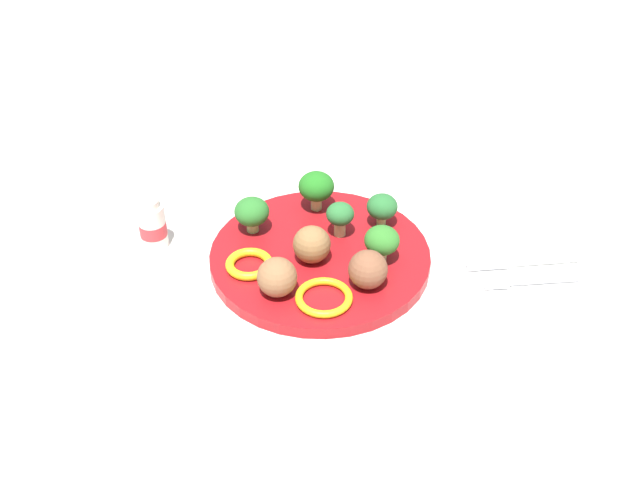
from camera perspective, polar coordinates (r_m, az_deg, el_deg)
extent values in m
plane|color=silver|center=(1.02, 0.00, -1.61)|extent=(4.00, 4.00, 0.00)
cylinder|color=maroon|center=(1.02, 0.00, -1.26)|extent=(0.28, 0.28, 0.02)
cylinder|color=#A9C476|center=(1.08, -0.06, 2.66)|extent=(0.01, 0.01, 0.02)
ellipsoid|color=#216D1D|center=(1.07, -0.07, 3.86)|extent=(0.05, 0.05, 0.04)
cylinder|color=#8FD070|center=(1.06, 4.40, 1.40)|extent=(0.01, 0.01, 0.01)
ellipsoid|color=#28652F|center=(1.04, 4.46, 2.39)|extent=(0.04, 0.04, 0.03)
cylinder|color=#9DC275|center=(1.00, 4.38, -1.10)|extent=(0.01, 0.01, 0.01)
ellipsoid|color=#307327|center=(0.98, 4.44, -0.02)|extent=(0.04, 0.04, 0.04)
cylinder|color=#A8C982|center=(1.04, 1.43, 0.83)|extent=(0.02, 0.02, 0.02)
ellipsoid|color=#2A6831|center=(1.02, 1.45, 1.88)|extent=(0.04, 0.04, 0.03)
cylinder|color=#92C96F|center=(1.05, -4.82, 0.98)|extent=(0.02, 0.02, 0.01)
ellipsoid|color=#2A6C28|center=(1.03, -4.89, 2.04)|extent=(0.05, 0.05, 0.04)
sphere|color=olive|center=(0.99, -0.59, -0.32)|extent=(0.05, 0.05, 0.05)
sphere|color=brown|center=(0.95, 3.44, -2.11)|extent=(0.05, 0.05, 0.05)
sphere|color=brown|center=(0.94, -3.08, -2.66)|extent=(0.05, 0.05, 0.05)
torus|color=yellow|center=(0.94, 0.11, -4.12)|extent=(0.09, 0.09, 0.01)
torus|color=yellow|center=(0.99, -5.07, -1.72)|extent=(0.08, 0.08, 0.01)
cube|color=white|center=(1.03, 14.49, -2.32)|extent=(0.17, 0.12, 0.01)
cube|color=silver|center=(1.02, 15.60, -2.69)|extent=(0.09, 0.02, 0.01)
cube|color=silver|center=(1.00, 12.38, -2.94)|extent=(0.03, 0.02, 0.01)
cube|color=white|center=(1.05, 15.68, -1.37)|extent=(0.09, 0.02, 0.01)
cube|color=silver|center=(1.03, 11.91, -1.68)|extent=(0.06, 0.02, 0.01)
cylinder|color=white|center=(1.05, -11.85, 0.95)|extent=(0.03, 0.03, 0.06)
cylinder|color=red|center=(1.05, -11.83, 0.82)|extent=(0.04, 0.04, 0.02)
cylinder|color=silver|center=(1.03, -12.10, 2.57)|extent=(0.03, 0.03, 0.01)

